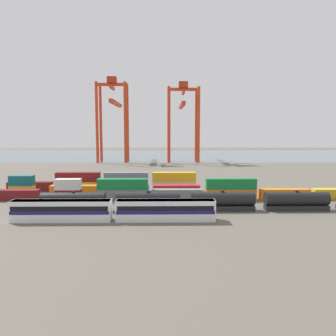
{
  "coord_description": "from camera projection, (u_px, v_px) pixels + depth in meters",
  "views": [
    {
      "loc": [
        1.91,
        -82.2,
        16.75
      ],
      "look_at": [
        3.5,
        16.31,
        5.83
      ],
      "focal_mm": 36.24,
      "sensor_mm": 36.0,
      "label": 1
    }
  ],
  "objects": [
    {
      "name": "shipping_container_17",
      "position": [
        78.0,
        177.0,
        93.94
      ],
      "size": [
        12.1,
        2.44,
        2.6
      ],
      "primitive_type": "cube",
      "color": "maroon",
      "rests_on": "shipping_container_16"
    },
    {
      "name": "shipping_container_0",
      "position": [
        14.0,
        195.0,
        81.51
      ],
      "size": [
        12.1,
        2.44,
        2.6
      ],
      "primitive_type": "cube",
      "color": "maroon",
      "rests_on": "ground_plane"
    },
    {
      "name": "shipping_container_13",
      "position": [
        125.0,
        190.0,
        88.19
      ],
      "size": [
        12.1,
        2.44,
        2.6
      ],
      "primitive_type": "cube",
      "color": "#1C4299",
      "rests_on": "ground_plane"
    },
    {
      "name": "shipping_container_6",
      "position": [
        231.0,
        194.0,
        82.35
      ],
      "size": [
        12.1,
        2.44,
        2.6
      ],
      "primitive_type": "cube",
      "color": "orange",
      "rests_on": "ground_plane"
    },
    {
      "name": "shipping_container_14",
      "position": [
        177.0,
        190.0,
        88.4
      ],
      "size": [
        12.1,
        2.44,
        2.6
      ],
      "primitive_type": "cube",
      "color": "#AD211C",
      "rests_on": "ground_plane"
    },
    {
      "name": "harbour_water",
      "position": [
        160.0,
        155.0,
        231.09
      ],
      "size": [
        400.0,
        110.0,
        0.01
      ],
      "primitive_type": "cube",
      "color": "slate",
      "rests_on": "ground_plane"
    },
    {
      "name": "shipping_container_2",
      "position": [
        68.0,
        184.0,
        81.43
      ],
      "size": [
        6.04,
        2.44,
        2.6
      ],
      "primitive_type": "cube",
      "color": "silver",
      "rests_on": "shipping_container_1"
    },
    {
      "name": "shipping_container_8",
      "position": [
        284.0,
        194.0,
        82.56
      ],
      "size": [
        12.1,
        2.44,
        2.6
      ],
      "primitive_type": "cube",
      "color": "orange",
      "rests_on": "ground_plane"
    },
    {
      "name": "shipping_container_1",
      "position": [
        69.0,
        195.0,
        81.72
      ],
      "size": [
        6.04,
        2.44,
        2.6
      ],
      "primitive_type": "cube",
      "color": "maroon",
      "rests_on": "ground_plane"
    },
    {
      "name": "gantry_crane_central",
      "position": [
        183.0,
        113.0,
        183.06
      ],
      "size": [
        16.88,
        37.52,
        42.37
      ],
      "color": "red",
      "rests_on": "ground_plane"
    },
    {
      "name": "shipping_container_11",
      "position": [
        22.0,
        180.0,
        87.47
      ],
      "size": [
        6.04,
        2.44,
        2.6
      ],
      "primitive_type": "cube",
      "color": "#146066",
      "rests_on": "shipping_container_10"
    },
    {
      "name": "shipping_container_19",
      "position": [
        126.0,
        177.0,
        94.15
      ],
      "size": [
        12.1,
        2.44,
        2.6
      ],
      "primitive_type": "cube",
      "color": "slate",
      "rests_on": "shipping_container_18"
    },
    {
      "name": "shipping_container_5",
      "position": [
        177.0,
        195.0,
        82.14
      ],
      "size": [
        12.1,
        2.44,
        2.6
      ],
      "primitive_type": "cube",
      "color": "slate",
      "rests_on": "ground_plane"
    },
    {
      "name": "shipping_container_12",
      "position": [
        74.0,
        190.0,
        87.97
      ],
      "size": [
        12.1,
        2.44,
        2.6
      ],
      "primitive_type": "cube",
      "color": "orange",
      "rests_on": "ground_plane"
    },
    {
      "name": "shipping_container_21",
      "position": [
        174.0,
        177.0,
        94.37
      ],
      "size": [
        12.1,
        2.44,
        2.6
      ],
      "primitive_type": "cube",
      "color": "gold",
      "rests_on": "shipping_container_20"
    },
    {
      "name": "gantry_crane_west",
      "position": [
        113.0,
        111.0,
        182.86
      ],
      "size": [
        16.2,
        40.63,
        44.8
      ],
      "color": "red",
      "rests_on": "ground_plane"
    },
    {
      "name": "freight_tank_row",
      "position": [
        223.0,
        201.0,
        71.11
      ],
      "size": [
        75.78,
        2.81,
        4.27
      ],
      "color": "#232326",
      "rests_on": "ground_plane"
    },
    {
      "name": "shipping_container_3",
      "position": [
        123.0,
        195.0,
        81.93
      ],
      "size": [
        12.1,
        2.44,
        2.6
      ],
      "primitive_type": "cube",
      "color": "slate",
      "rests_on": "ground_plane"
    },
    {
      "name": "ground_plane",
      "position": [
        157.0,
        177.0,
        123.26
      ],
      "size": [
        420.0,
        420.0,
        0.0
      ],
      "primitive_type": "plane",
      "color": "#5B564C"
    },
    {
      "name": "shipping_container_18",
      "position": [
        126.0,
        186.0,
        94.44
      ],
      "size": [
        12.1,
        2.44,
        2.6
      ],
      "primitive_type": "cube",
      "color": "silver",
      "rests_on": "ground_plane"
    },
    {
      "name": "shipping_container_10",
      "position": [
        22.0,
        190.0,
        87.76
      ],
      "size": [
        6.04,
        2.44,
        2.6
      ],
      "primitive_type": "cube",
      "color": "gold",
      "rests_on": "ground_plane"
    },
    {
      "name": "shipping_container_20",
      "position": [
        174.0,
        186.0,
        94.65
      ],
      "size": [
        12.1,
        2.44,
        2.6
      ],
      "primitive_type": "cube",
      "color": "silver",
      "rests_on": "ground_plane"
    },
    {
      "name": "passenger_train",
      "position": [
        114.0,
        209.0,
        63.0
      ],
      "size": [
        37.72,
        3.14,
        3.9
      ],
      "color": "silver",
      "rests_on": "ground_plane"
    },
    {
      "name": "shipping_container_7",
      "position": [
        231.0,
        184.0,
        82.06
      ],
      "size": [
        12.1,
        2.44,
        2.6
      ],
      "primitive_type": "cube",
      "color": "#197538",
      "rests_on": "shipping_container_6"
    },
    {
      "name": "shipping_container_15",
      "position": [
        30.0,
        186.0,
        94.01
      ],
      "size": [
        12.1,
        2.44,
        2.6
      ],
      "primitive_type": "cube",
      "color": "maroon",
      "rests_on": "ground_plane"
    },
    {
      "name": "shipping_container_16",
      "position": [
        78.0,
        186.0,
        94.22
      ],
      "size": [
        12.1,
        2.44,
        2.6
      ],
      "primitive_type": "cube",
      "color": "gold",
      "rests_on": "ground_plane"
    },
    {
      "name": "shipping_container_4",
      "position": [
        123.0,
        184.0,
        81.64
      ],
      "size": [
        12.1,
        2.44,
        2.6
      ],
      "primitive_type": "cube",
      "color": "#197538",
      "rests_on": "shipping_container_3"
    }
  ]
}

